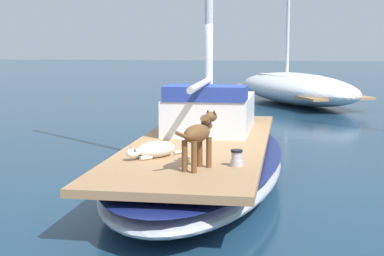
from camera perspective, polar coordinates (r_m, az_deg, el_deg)
name	(u,v)px	position (r m, az deg, el deg)	size (l,w,h in m)	color
ground_plane	(201,182)	(9.57, 0.85, -5.14)	(120.00, 120.00, 0.00)	navy
sailboat_main	(201,161)	(9.50, 0.85, -3.17)	(2.64, 7.28, 0.66)	#B2B7C1
cabin_house	(210,111)	(10.48, 1.75, 1.62)	(1.44, 2.24, 0.84)	silver
dog_white	(154,150)	(8.09, -3.63, -2.09)	(0.72, 0.75, 0.22)	silver
dog_brown	(199,135)	(7.32, 0.65, -0.66)	(0.44, 0.90, 0.70)	brown
deck_winch	(237,158)	(7.56, 4.25, -2.90)	(0.16, 0.16, 0.21)	#B7B7BC
moored_boat_far_astern	(296,87)	(21.80, 9.83, 3.82)	(5.56, 7.94, 8.16)	white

